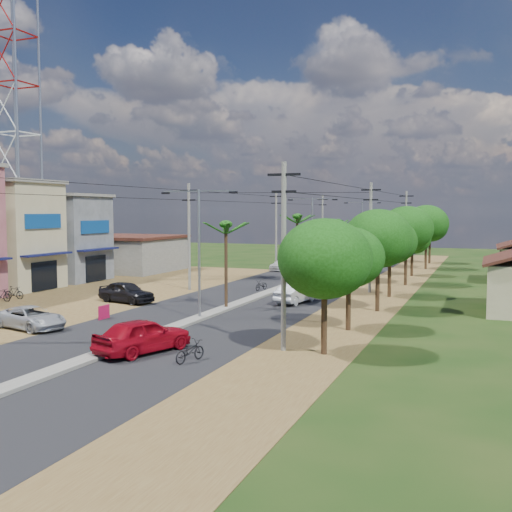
{
  "coord_description": "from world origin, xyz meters",
  "views": [
    {
      "loc": [
        16.57,
        -32.76,
        6.7
      ],
      "look_at": [
        -1.28,
        12.84,
        3.0
      ],
      "focal_mm": 42.0,
      "sensor_mm": 36.0,
      "label": 1
    }
  ],
  "objects_px": {
    "car_silver_mid": "(296,294)",
    "moto_rider_east": "(190,352)",
    "car_parked_silver": "(31,318)",
    "car_white_far": "(283,265)",
    "roadside_sign": "(104,312)",
    "car_red_near": "(143,336)",
    "car_parked_dark": "(126,292)"
  },
  "relations": [
    {
      "from": "car_red_near",
      "to": "car_silver_mid",
      "type": "height_order",
      "value": "car_red_near"
    },
    {
      "from": "car_parked_silver",
      "to": "car_parked_dark",
      "type": "relative_size",
      "value": 1.01
    },
    {
      "from": "car_silver_mid",
      "to": "moto_rider_east",
      "type": "xyz_separation_m",
      "value": [
        0.76,
        -17.9,
        -0.23
      ]
    },
    {
      "from": "car_silver_mid",
      "to": "roadside_sign",
      "type": "distance_m",
      "value": 13.86
    },
    {
      "from": "car_red_near",
      "to": "car_parked_dark",
      "type": "relative_size",
      "value": 1.07
    },
    {
      "from": "car_parked_silver",
      "to": "roadside_sign",
      "type": "xyz_separation_m",
      "value": [
        2.0,
        4.09,
        -0.19
      ]
    },
    {
      "from": "car_silver_mid",
      "to": "car_parked_silver",
      "type": "bearing_deg",
      "value": 62.99
    },
    {
      "from": "car_white_far",
      "to": "car_parked_silver",
      "type": "height_order",
      "value": "car_white_far"
    },
    {
      "from": "car_red_near",
      "to": "roadside_sign",
      "type": "xyz_separation_m",
      "value": [
        -7.0,
        6.71,
        -0.38
      ]
    },
    {
      "from": "car_silver_mid",
      "to": "moto_rider_east",
      "type": "height_order",
      "value": "car_silver_mid"
    },
    {
      "from": "car_silver_mid",
      "to": "car_parked_dark",
      "type": "bearing_deg",
      "value": 30.56
    },
    {
      "from": "car_silver_mid",
      "to": "car_parked_silver",
      "type": "xyz_separation_m",
      "value": [
        -11.1,
        -14.55,
        -0.07
      ]
    },
    {
      "from": "car_white_far",
      "to": "roadside_sign",
      "type": "relative_size",
      "value": 4.19
    },
    {
      "from": "roadside_sign",
      "to": "car_parked_dark",
      "type": "bearing_deg",
      "value": 111.76
    },
    {
      "from": "car_silver_mid",
      "to": "car_white_far",
      "type": "height_order",
      "value": "car_silver_mid"
    },
    {
      "from": "car_parked_dark",
      "to": "moto_rider_east",
      "type": "bearing_deg",
      "value": -124.73
    },
    {
      "from": "car_white_far",
      "to": "roadside_sign",
      "type": "height_order",
      "value": "car_white_far"
    },
    {
      "from": "car_silver_mid",
      "to": "roadside_sign",
      "type": "bearing_deg",
      "value": 59.29
    },
    {
      "from": "car_parked_dark",
      "to": "moto_rider_east",
      "type": "relative_size",
      "value": 2.51
    },
    {
      "from": "car_red_near",
      "to": "moto_rider_east",
      "type": "distance_m",
      "value": 2.97
    },
    {
      "from": "car_red_near",
      "to": "car_silver_mid",
      "type": "xyz_separation_m",
      "value": [
        2.1,
        17.17,
        -0.13
      ]
    },
    {
      "from": "car_white_far",
      "to": "moto_rider_east",
      "type": "relative_size",
      "value": 2.5
    },
    {
      "from": "car_silver_mid",
      "to": "car_parked_dark",
      "type": "distance_m",
      "value": 12.34
    },
    {
      "from": "car_white_far",
      "to": "roadside_sign",
      "type": "distance_m",
      "value": 32.93
    },
    {
      "from": "car_red_near",
      "to": "roadside_sign",
      "type": "height_order",
      "value": "car_red_near"
    },
    {
      "from": "car_parked_silver",
      "to": "moto_rider_east",
      "type": "bearing_deg",
      "value": -92.93
    },
    {
      "from": "car_red_near",
      "to": "car_silver_mid",
      "type": "bearing_deg",
      "value": -77.17
    },
    {
      "from": "car_white_far",
      "to": "car_red_near",
      "type": "bearing_deg",
      "value": -74.87
    },
    {
      "from": "car_parked_dark",
      "to": "roadside_sign",
      "type": "distance_m",
      "value": 6.67
    },
    {
      "from": "car_red_near",
      "to": "car_parked_dark",
      "type": "bearing_deg",
      "value": -33.88
    },
    {
      "from": "car_silver_mid",
      "to": "car_parked_silver",
      "type": "height_order",
      "value": "car_silver_mid"
    },
    {
      "from": "car_parked_silver",
      "to": "roadside_sign",
      "type": "relative_size",
      "value": 4.23
    }
  ]
}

